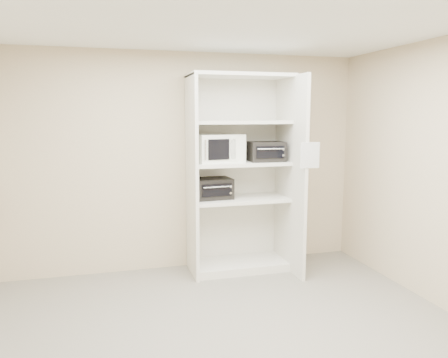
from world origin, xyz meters
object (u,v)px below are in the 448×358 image
object	(u,v)px
shelving_unit	(243,181)
microwave	(218,148)
toaster_oven_upper	(266,151)
toaster_oven_lower	(213,188)

from	to	relation	value
shelving_unit	microwave	bearing A→B (deg)	171.47
shelving_unit	toaster_oven_upper	size ratio (longest dim) A/B	5.76
shelving_unit	toaster_oven_lower	bearing A→B (deg)	174.47
microwave	toaster_oven_lower	distance (m)	0.50
shelving_unit	microwave	xyz separation A→B (m)	(-0.31, 0.05, 0.41)
shelving_unit	toaster_oven_lower	distance (m)	0.39
microwave	toaster_oven_lower	size ratio (longest dim) A/B	1.24
microwave	toaster_oven_upper	bearing A→B (deg)	-17.75
microwave	toaster_oven_lower	xyz separation A→B (m)	(-0.07, -0.01, -0.49)
toaster_oven_upper	toaster_oven_lower	distance (m)	0.80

